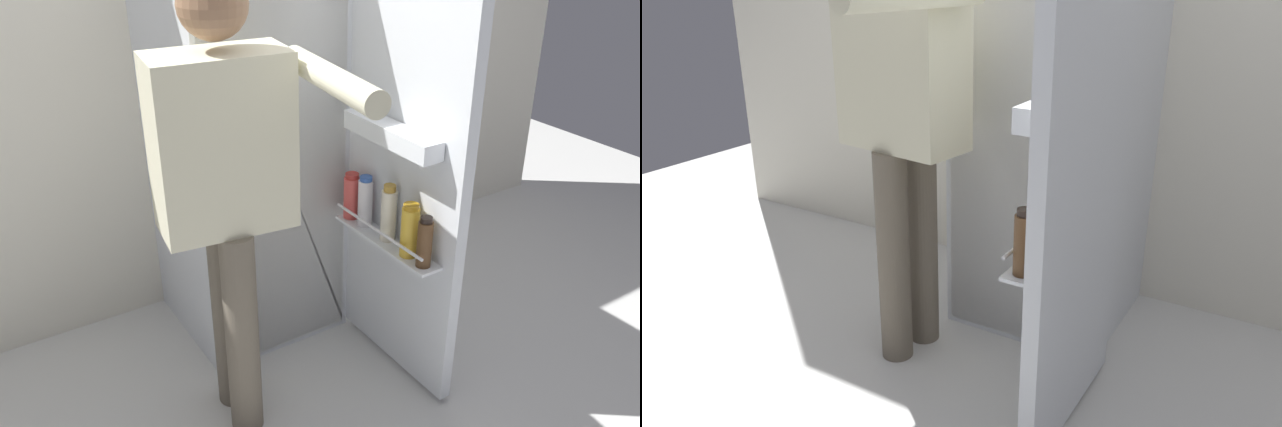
# 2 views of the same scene
# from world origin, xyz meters

# --- Properties ---
(ground_plane) EXTENTS (6.62, 6.62, 0.00)m
(ground_plane) POSITION_xyz_m (0.00, 0.00, 0.00)
(ground_plane) COLOR silver
(refrigerator) EXTENTS (0.70, 1.28, 1.80)m
(refrigerator) POSITION_xyz_m (0.03, 0.51, 0.90)
(refrigerator) COLOR silver
(refrigerator) RESTS_ON ground_plane
(person) EXTENTS (0.55, 0.78, 1.64)m
(person) POSITION_xyz_m (-0.33, 0.01, 0.99)
(person) COLOR #665B4C
(person) RESTS_ON ground_plane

